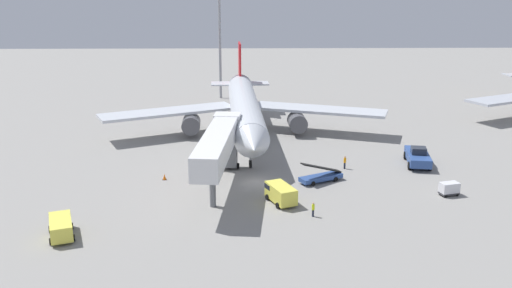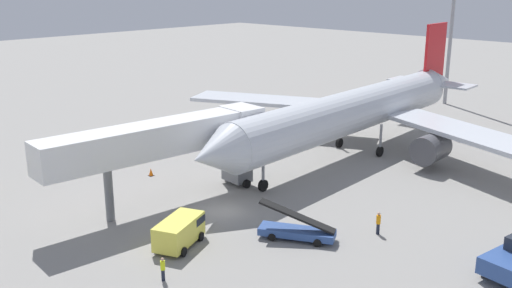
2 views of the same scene
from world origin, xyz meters
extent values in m
plane|color=gray|center=(0.00, 0.00, 0.00)|extent=(300.00, 300.00, 0.00)
cylinder|color=silver|center=(-1.58, 20.23, 4.99)|extent=(6.38, 37.34, 4.60)
cone|color=silver|center=(-0.58, -0.53, 4.99)|extent=(4.71, 4.61, 4.51)
cone|color=silver|center=(-2.63, 42.21, 5.33)|extent=(4.69, 7.05, 4.37)
cube|color=red|center=(-2.55, 40.50, 9.59)|extent=(0.62, 5.39, 7.36)
cube|color=silver|center=(0.23, 40.14, 5.56)|extent=(5.70, 4.17, 0.24)
cube|color=silver|center=(-5.28, 39.88, 5.56)|extent=(5.70, 4.17, 0.24)
cube|color=silver|center=(10.69, 23.99, 3.95)|extent=(22.66, 12.37, 0.44)
cube|color=silver|center=(-14.16, 22.79, 3.95)|extent=(22.34, 14.15, 0.44)
cylinder|color=#4C4C51|center=(7.01, 22.38, 2.18)|extent=(3.13, 3.98, 2.95)
cylinder|color=#4C4C51|center=(-10.33, 21.54, 2.18)|extent=(3.13, 3.98, 2.95)
cylinder|color=gray|center=(-0.88, 5.75, 2.08)|extent=(0.28, 0.28, 3.06)
cylinder|color=black|center=(-0.88, 5.75, 0.55)|extent=(0.40, 1.12, 1.10)
cylinder|color=gray|center=(0.96, 22.58, 2.08)|extent=(0.28, 0.28, 3.06)
cylinder|color=black|center=(0.96, 22.58, 0.55)|extent=(0.40, 1.12, 1.10)
cylinder|color=gray|center=(-4.33, 22.33, 2.08)|extent=(0.28, 0.28, 3.06)
cylinder|color=black|center=(-4.33, 22.33, 0.55)|extent=(0.40, 1.12, 1.10)
cube|color=silver|center=(-4.86, -3.95, 6.04)|extent=(4.78, 19.03, 2.70)
cube|color=red|center=(-6.38, -3.80, 6.04)|extent=(1.54, 15.75, 0.44)
cube|color=silver|center=(-3.91, 6.02, 6.04)|extent=(3.70, 3.12, 2.84)
cube|color=#232833|center=(-3.79, 7.32, 6.29)|extent=(3.31, 0.55, 0.90)
cube|color=slate|center=(-3.97, 5.42, 2.54)|extent=(2.71, 2.03, 4.29)
cylinder|color=black|center=(-5.39, 5.56, 0.40)|extent=(0.37, 0.82, 0.80)
cylinder|color=black|center=(-2.55, 5.29, 0.40)|extent=(0.37, 0.82, 0.80)
cylinder|color=slate|center=(-5.22, -7.69, 2.34)|extent=(0.70, 0.70, 4.69)
cylinder|color=black|center=(20.53, 4.53, 0.55)|extent=(0.57, 1.15, 1.10)
cube|color=#2D4C8E|center=(7.96, 0.03, 0.57)|extent=(5.85, 4.11, 0.55)
cube|color=black|center=(7.96, 0.03, 1.88)|extent=(5.54, 3.47, 2.01)
cylinder|color=black|center=(6.80, -1.46, 0.30)|extent=(0.63, 0.47, 0.60)
cylinder|color=black|center=(6.07, -0.06, 0.30)|extent=(0.63, 0.47, 0.60)
cylinder|color=black|center=(9.85, 0.13, 0.30)|extent=(0.63, 0.47, 0.60)
cylinder|color=black|center=(9.13, 1.52, 0.30)|extent=(0.63, 0.47, 0.60)
cube|color=#E5DB4C|center=(2.47, -6.79, 1.18)|extent=(3.61, 4.87, 1.78)
cube|color=#1E232D|center=(1.89, -5.41, 1.57)|extent=(2.49, 2.11, 0.57)
cylinder|color=black|center=(1.02, -5.91, 0.34)|extent=(0.61, 0.77, 0.68)
cylinder|color=black|center=(2.86, -5.14, 0.34)|extent=(0.61, 0.77, 0.68)
cylinder|color=black|center=(2.08, -8.43, 0.34)|extent=(0.61, 0.77, 0.68)
cylinder|color=black|center=(3.91, -7.67, 0.34)|extent=(0.61, 0.77, 0.68)
cylinder|color=#1E2333|center=(5.68, -10.73, 0.39)|extent=(0.33, 0.33, 0.78)
cylinder|color=#D8EA19|center=(5.68, -10.73, 1.09)|extent=(0.44, 0.44, 0.62)
sphere|color=tan|center=(5.68, -10.73, 1.52)|extent=(0.21, 0.21, 0.21)
cylinder|color=#1E2333|center=(11.85, 5.05, 0.43)|extent=(0.34, 0.34, 0.87)
cylinder|color=orange|center=(11.85, 5.05, 1.21)|extent=(0.46, 0.46, 0.69)
sphere|color=tan|center=(11.85, 5.05, 1.69)|extent=(0.23, 0.23, 0.23)
cube|color=black|center=(-11.90, 1.20, 0.01)|extent=(0.51, 0.51, 0.03)
cone|color=orange|center=(-11.90, 1.20, 0.40)|extent=(0.43, 0.43, 0.74)
cylinder|color=#93969B|center=(-6.88, 53.62, 15.10)|extent=(0.56, 0.56, 30.21)
camera|label=1|loc=(-1.53, -65.17, 24.03)|focal=38.62mm
camera|label=2|loc=(33.47, -30.96, 18.97)|focal=40.76mm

